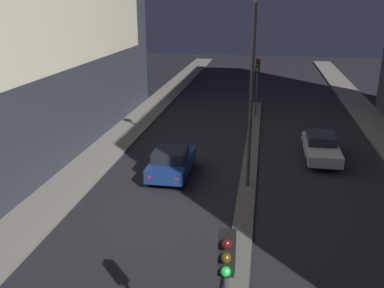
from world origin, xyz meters
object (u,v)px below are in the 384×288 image
object	(u,v)px
traffic_light_near	(226,284)
traffic_light_mid	(257,75)
car_right_lane	(321,147)
street_lamp	(254,48)
car_left_lane	(172,162)

from	to	relation	value
traffic_light_near	traffic_light_mid	world-z (taller)	same
traffic_light_mid	car_right_lane	distance (m)	9.49
traffic_light_mid	street_lamp	bearing A→B (deg)	-90.00
traffic_light_mid	street_lamp	world-z (taller)	street_lamp
traffic_light_near	car_left_lane	size ratio (longest dim) A/B	1.06
car_right_lane	street_lamp	bearing A→B (deg)	-129.89
traffic_light_mid	traffic_light_near	bearing A→B (deg)	-90.00
street_lamp	traffic_light_near	bearing A→B (deg)	-90.00
traffic_light_near	car_right_lane	distance (m)	17.08
traffic_light_mid	car_left_lane	size ratio (longest dim) A/B	1.06
traffic_light_near	car_right_lane	bearing A→B (deg)	76.81
traffic_light_mid	car_left_lane	world-z (taller)	traffic_light_mid
traffic_light_mid	car_right_lane	world-z (taller)	traffic_light_mid
street_lamp	car_right_lane	size ratio (longest dim) A/B	2.06
street_lamp	car_left_lane	xyz separation A→B (m)	(-3.85, 0.80, -5.78)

